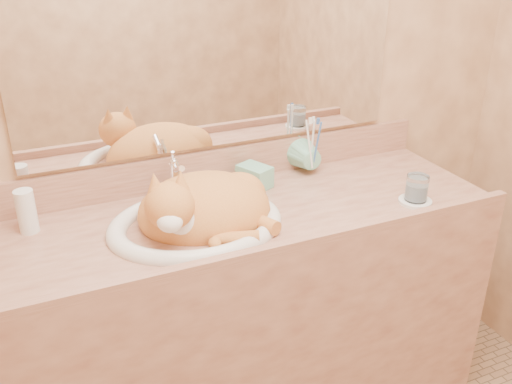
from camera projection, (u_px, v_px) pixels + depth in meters
name	position (u px, v px, depth m)	size (l,w,h in m)	color
wall_back	(215.00, 68.00, 1.86)	(2.40, 0.02, 2.50)	#976845
vanity_counter	(250.00, 320.00, 1.99)	(1.60, 0.55, 0.85)	brown
mirror	(215.00, 24.00, 1.79)	(1.30, 0.02, 0.80)	white
sink_basin	(195.00, 202.00, 1.68)	(0.52, 0.44, 0.16)	white
faucet	(175.00, 178.00, 1.85)	(0.04, 0.11, 0.16)	white
cat	(201.00, 205.00, 1.70)	(0.41, 0.34, 0.22)	#BB682B
soap_dispenser	(267.00, 168.00, 1.91)	(0.08, 0.08, 0.17)	#73B899
toothbrush_cup	(313.00, 162.00, 2.03)	(0.12, 0.12, 0.11)	#73B899
toothbrushes	(314.00, 142.00, 2.00)	(0.04, 0.04, 0.23)	white
saucer	(415.00, 201.00, 1.86)	(0.11, 0.11, 0.01)	white
water_glass	(417.00, 188.00, 1.84)	(0.07, 0.07, 0.08)	silver
lotion_bottle	(26.00, 211.00, 1.66)	(0.06, 0.06, 0.13)	white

